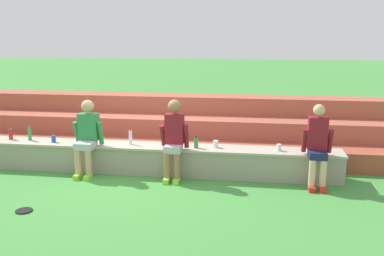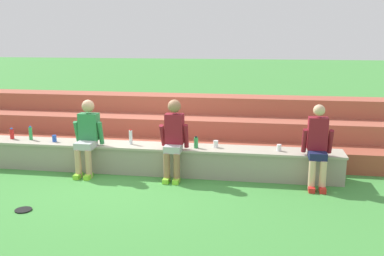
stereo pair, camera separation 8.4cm
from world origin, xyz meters
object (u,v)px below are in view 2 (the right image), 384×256
person_center (318,145)px  frisbee (23,210)px  person_left_of_center (174,137)px  plastic_cup_middle (54,138)px  person_far_left (87,135)px  water_bottle_center_gap (31,133)px  water_bottle_mid_right (196,142)px  water_bottle_mid_left (12,134)px  plastic_cup_left_end (216,144)px  water_bottle_near_left (131,137)px  plastic_cup_right_end (279,148)px

person_center → frisbee: (-4.24, -1.69, -0.70)m
person_left_of_center → plastic_cup_middle: bearing=174.1°
person_far_left → person_center: person_center is taller
water_bottle_center_gap → water_bottle_mid_right: (3.20, -0.09, -0.03)m
water_bottle_mid_left → plastic_cup_left_end: 3.93m
water_bottle_near_left → plastic_cup_left_end: 1.56m
plastic_cup_middle → person_center: bearing=-3.3°
water_bottle_mid_right → frisbee: 3.00m
water_bottle_mid_left → person_left_of_center: bearing=-5.7°
frisbee → water_bottle_near_left: bearing=64.2°
water_bottle_mid_left → plastic_cup_left_end: bearing=-0.1°
water_bottle_mid_right → frisbee: size_ratio=0.89×
person_left_of_center → plastic_cup_right_end: bearing=8.2°
water_bottle_center_gap → frisbee: water_bottle_center_gap is taller
person_far_left → plastic_cup_left_end: (2.27, 0.31, -0.15)m
water_bottle_mid_left → plastic_cup_right_end: 5.03m
person_left_of_center → water_bottle_near_left: bearing=160.6°
person_left_of_center → water_bottle_mid_left: person_left_of_center is taller
person_far_left → water_bottle_mid_right: person_far_left is taller
plastic_cup_left_end → water_bottle_mid_left: bearing=179.9°
person_center → water_bottle_mid_right: bearing=172.8°
person_left_of_center → water_bottle_mid_right: size_ratio=6.54×
water_bottle_mid_left → plastic_cup_middle: size_ratio=1.69×
person_left_of_center → water_bottle_mid_left: size_ratio=6.49×
water_bottle_near_left → water_bottle_mid_right: 1.22m
person_far_left → water_bottle_mid_right: bearing=6.3°
water_bottle_near_left → frisbee: bearing=-115.8°
plastic_cup_left_end → plastic_cup_middle: (-3.02, -0.07, 0.00)m
person_far_left → water_bottle_mid_right: (1.93, 0.21, -0.11)m
person_left_of_center → water_bottle_mid_left: bearing=174.3°
water_bottle_near_left → plastic_cup_middle: size_ratio=2.19×
person_center → plastic_cup_left_end: (-1.70, 0.35, -0.14)m
person_left_of_center → person_center: 2.39m
person_far_left → plastic_cup_right_end: 3.38m
person_left_of_center → plastic_cup_right_end: (1.79, 0.26, -0.18)m
plastic_cup_left_end → frisbee: (-2.54, -2.04, -0.56)m
frisbee → person_center: bearing=21.8°
person_far_left → person_center: 3.97m
water_bottle_center_gap → water_bottle_mid_left: water_bottle_center_gap is taller
plastic_cup_middle → frisbee: size_ratio=0.53×
person_left_of_center → frisbee: person_left_of_center is taller
water_bottle_mid_left → plastic_cup_left_end: (3.93, -0.01, -0.04)m
person_left_of_center → plastic_cup_right_end: size_ratio=12.02×
plastic_cup_right_end → frisbee: size_ratio=0.49×
water_bottle_near_left → plastic_cup_left_end: size_ratio=2.21×
plastic_cup_right_end → person_center: bearing=-25.6°
water_bottle_center_gap → plastic_cup_right_end: (4.64, -0.06, -0.07)m
plastic_cup_left_end → person_left_of_center: bearing=-155.5°
person_far_left → person_left_of_center: person_left_of_center is taller
person_far_left → plastic_cup_middle: size_ratio=10.58×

